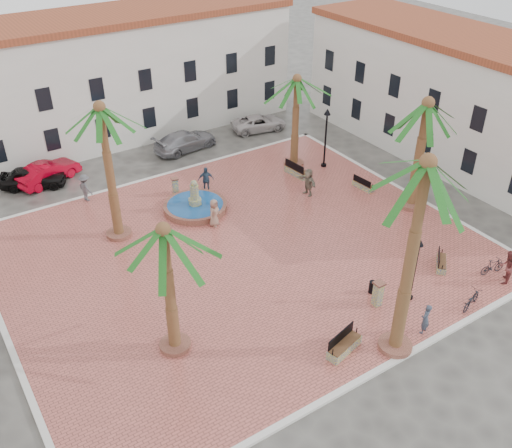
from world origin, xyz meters
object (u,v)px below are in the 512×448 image
object	(u,v)px
cyclist_b	(507,267)
car_silver	(185,141)
palm_ne	(297,90)
car_white	(259,123)
car_black	(33,177)
fountain	(195,205)
palm_sw	(165,245)
bollard_se	(378,293)
palm_s	(424,184)
pedestrian_fountain_a	(214,213)
car_red	(48,172)
bollard_e	(416,192)
bicycle_b	(493,266)
palm_e	(426,117)
pedestrian_north	(85,188)
bicycle_a	(471,300)
palm_nw	(102,122)
bench_s	(344,346)
lamppost_s	(417,259)
lamppost_e	(326,128)
pedestrian_fountain_b	(206,180)
litter_bin	(372,287)
pedestrian_east	(308,182)
bench_se	(441,263)
bench_e	(363,185)
cyclist_a	(425,319)
bench_ne	(296,171)

from	to	relation	value
cyclist_b	car_silver	distance (m)	24.99
palm_ne	car_white	size ratio (longest dim) A/B	1.49
cyclist_b	car_black	distance (m)	30.40
fountain	cyclist_b	size ratio (longest dim) A/B	2.10
palm_sw	bollard_se	distance (m)	11.38
palm_s	cyclist_b	distance (m)	11.24
pedestrian_fountain_a	car_red	world-z (taller)	pedestrian_fountain_a
bollard_e	bicycle_b	distance (m)	8.02
palm_e	bollard_e	world-z (taller)	palm_e
pedestrian_north	car_red	xyz separation A→B (m)	(-1.29, 4.18, -0.33)
bollard_e	bicycle_a	bearing A→B (deg)	-120.94
car_white	palm_nw	bearing A→B (deg)	130.54
bench_s	car_silver	size ratio (longest dim) A/B	0.40
fountain	lamppost_s	xyz separation A→B (m)	(5.06, -13.78, 2.20)
lamppost_e	palm_sw	bearing A→B (deg)	-148.44
fountain	bollard_se	world-z (taller)	fountain
pedestrian_fountain_b	lamppost_e	bearing A→B (deg)	12.87
palm_nw	palm_s	xyz separation A→B (m)	(7.16, -15.73, 1.34)
litter_bin	car_white	bearing A→B (deg)	72.03
palm_ne	car_silver	xyz separation A→B (m)	(-5.35, 6.90, -5.10)
fountain	pedestrian_east	distance (m)	7.63
lamppost_e	bicycle_a	xyz separation A→B (m)	(-3.59, -16.16, -2.56)
bench_se	bollard_se	world-z (taller)	bollard_se
lamppost_s	palm_nw	bearing A→B (deg)	127.05
bollard_se	bollard_e	size ratio (longest dim) A/B	0.98
lamppost_e	pedestrian_fountain_a	bearing A→B (deg)	-166.24
palm_nw	palm_ne	size ratio (longest dim) A/B	1.24
car_red	bollard_e	bearing A→B (deg)	-150.84
cyclist_b	bollard_se	bearing A→B (deg)	-43.95
palm_e	lamppost_s	bearing A→B (deg)	-136.32
lamppost_e	palm_s	bearing A→B (deg)	-118.54
fountain	palm_s	distance (m)	18.01
bollard_e	bicycle_a	xyz separation A→B (m)	(-5.34, -8.90, -0.29)
bollard_e	bench_se	bearing A→B (deg)	-124.53
bench_e	pedestrian_east	distance (m)	3.99
palm_s	car_black	bearing A→B (deg)	111.39
palm_sw	bench_se	size ratio (longest dim) A/B	4.43
palm_e	lamppost_s	world-z (taller)	palm_e
lamppost_s	palm_s	bearing A→B (deg)	-146.03
palm_ne	bicycle_b	world-z (taller)	palm_ne
lamppost_s	cyclist_a	world-z (taller)	lamppost_s
pedestrian_fountain_a	pedestrian_north	distance (m)	9.10
car_black	car_silver	distance (m)	11.50
bench_ne	pedestrian_north	size ratio (longest dim) A/B	1.09
bollard_e	pedestrian_fountain_a	size ratio (longest dim) A/B	0.80
bench_s	pedestrian_east	bearing A→B (deg)	44.83
bench_s	fountain	bearing A→B (deg)	74.97
pedestrian_fountain_a	car_black	size ratio (longest dim) A/B	0.41
palm_sw	pedestrian_east	xyz separation A→B (m)	(13.72, 7.92, -4.74)
fountain	bollard_se	size ratio (longest dim) A/B	2.90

